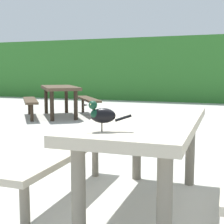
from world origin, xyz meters
The scene contains 4 objects.
ground_plane centered at (0.00, 0.00, 0.00)m, with size 60.00×60.00×0.00m, color #B7B5AD.
picnic_table_foreground centered at (-0.34, -0.20, 0.56)m, with size 1.73×1.82×0.74m.
bird_grackle centered at (-0.44, -0.88, 0.84)m, with size 0.28×0.13×0.18m.
picnic_table_mid_left centered at (-3.71, 4.35, 0.56)m, with size 2.37×2.38×0.74m.
Camera 1 is at (0.30, -2.66, 1.10)m, focal length 52.68 mm.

